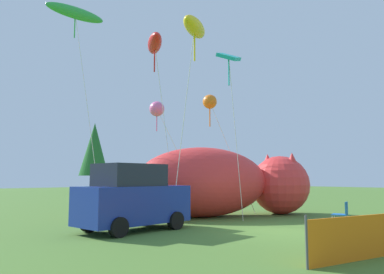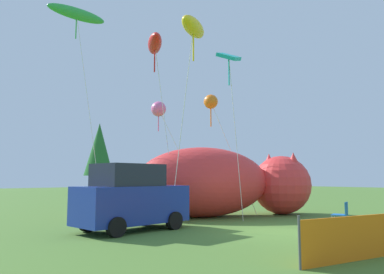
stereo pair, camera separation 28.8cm
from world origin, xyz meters
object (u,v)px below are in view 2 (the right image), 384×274
folding_chair (342,213)px  kite_pink_octopus (159,109)px  kite_orange_flower (211,102)px  inflatable_cat (223,185)px  kite_green_fish (77,14)px  parked_car (131,198)px  kite_yellow_hero (193,28)px  kite_teal_diamond (229,59)px  kite_red_lizard (155,44)px

folding_chair → kite_pink_octopus: bearing=-14.5°
kite_orange_flower → inflatable_cat: bearing=-111.8°
inflatable_cat → kite_green_fish: 11.27m
folding_chair → kite_pink_octopus: (-0.30, 10.62, 5.17)m
kite_pink_octopus → kite_green_fish: 6.62m
parked_car → kite_green_fish: bearing=79.8°
inflatable_cat → kite_pink_octopus: size_ratio=1.41×
kite_pink_octopus → kite_yellow_hero: kite_yellow_hero is taller
inflatable_cat → kite_teal_diamond: size_ratio=1.17×
parked_car → kite_red_lizard: kite_red_lizard is taller
folding_chair → kite_teal_diamond: bearing=-2.1°
inflatable_cat → kite_red_lizard: 7.15m
kite_red_lizard → kite_teal_diamond: bearing=-42.6°
folding_chair → kite_red_lizard: size_ratio=0.11×
parked_car → inflatable_cat: bearing=6.9°
folding_chair → kite_yellow_hero: bearing=33.2°
parked_car → kite_yellow_hero: 6.66m
kite_orange_flower → parked_car: bearing=-158.8°
kite_red_lizard → kite_orange_flower: kite_red_lizard is taller
parked_car → kite_red_lizard: 7.41m
inflatable_cat → kite_pink_octopus: (-0.07, 5.01, 4.25)m
kite_orange_flower → kite_yellow_hero: bearing=-141.6°
kite_red_lizard → kite_green_fish: 5.16m
kite_green_fish → kite_teal_diamond: 8.32m
kite_red_lizard → kite_green_fish: kite_green_fish is taller
inflatable_cat → kite_teal_diamond: bearing=-102.3°
folding_chair → kite_yellow_hero: kite_yellow_hero is taller
parked_car → kite_yellow_hero: kite_yellow_hero is taller
inflatable_cat → folding_chair: bearing=-64.5°
folding_chair → inflatable_cat: size_ratio=0.11×
folding_chair → parked_car: bearing=37.1°
kite_teal_diamond → kite_green_fish: bearing=123.1°
kite_yellow_hero → kite_red_lizard: kite_red_lizard is taller
folding_chair → kite_orange_flower: bearing=-18.6°
kite_pink_octopus → kite_teal_diamond: 6.41m
folding_chair → kite_pink_octopus: kite_pink_octopus is taller
parked_car → folding_chair: parked_car is taller
inflatable_cat → kite_pink_octopus: 6.57m
folding_chair → inflatable_cat: (-0.23, 5.61, 0.92)m
kite_teal_diamond → kite_red_lizard: bearing=137.4°
parked_car → kite_pink_octopus: size_ratio=0.65×
folding_chair → kite_red_lizard: kite_red_lizard is taller
folding_chair → kite_red_lizard: 10.40m
kite_yellow_hero → kite_teal_diamond: 3.12m
kite_yellow_hero → kite_pink_octopus: bearing=62.2°
kite_orange_flower → kite_teal_diamond: kite_teal_diamond is taller
inflatable_cat → kite_orange_flower: bearing=91.4°
folding_chair → inflatable_cat: inflatable_cat is taller
parked_car → inflatable_cat: (5.78, 1.12, 0.38)m
folding_chair → kite_red_lizard: (-3.54, 6.63, 7.19)m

